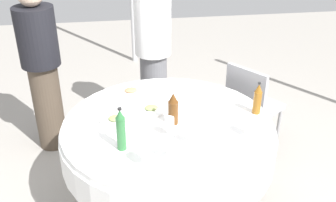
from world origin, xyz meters
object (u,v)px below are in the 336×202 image
at_px(dining_table, 168,140).
at_px(wine_glass_outer, 145,150).
at_px(wine_glass_west, 170,123).
at_px(plate_east, 116,120).
at_px(plate_far, 151,109).
at_px(person_south, 42,67).
at_px(wine_glass_rear, 170,146).
at_px(bottle_amber_south, 258,99).
at_px(bottle_green_right, 121,130).
at_px(person_right, 153,53).
at_px(bottle_brown_front, 173,109).
at_px(plate_mid, 131,92).
at_px(wine_glass_far, 192,132).
at_px(chair_west, 251,102).
at_px(wine_glass_inner, 251,122).

height_order(dining_table, wine_glass_outer, wine_glass_outer).
distance_m(wine_glass_west, plate_east, 0.43).
xyz_separation_m(plate_far, person_south, (0.88, -0.78, 0.06)).
distance_m(wine_glass_rear, person_south, 1.67).
distance_m(bottle_amber_south, wine_glass_rear, 0.85).
xyz_separation_m(bottle_green_right, plate_far, (-0.24, -0.45, -0.13)).
bearing_deg(person_right, wine_glass_outer, -97.00).
bearing_deg(bottle_green_right, plate_east, -84.80).
distance_m(bottle_green_right, plate_east, 0.37).
distance_m(bottle_brown_front, wine_glass_rear, 0.42).
xyz_separation_m(dining_table, plate_mid, (0.23, -0.50, 0.16)).
xyz_separation_m(dining_table, wine_glass_west, (0.01, 0.16, 0.24)).
distance_m(plate_far, person_south, 1.18).
bearing_deg(plate_east, person_south, -55.58).
height_order(plate_far, plate_mid, same).
bearing_deg(plate_mid, bottle_brown_front, 117.32).
height_order(plate_mid, person_south, person_south).
bearing_deg(bottle_amber_south, wine_glass_far, 30.96).
distance_m(bottle_green_right, wine_glass_rear, 0.32).
distance_m(wine_glass_rear, person_right, 1.55).
bearing_deg(plate_far, person_right, -97.37).
relative_size(bottle_brown_front, chair_west, 0.29).
distance_m(bottle_green_right, wine_glass_outer, 0.23).
distance_m(wine_glass_far, plate_east, 0.60).
bearing_deg(dining_table, wine_glass_inner, 154.12).
relative_size(wine_glass_rear, plate_mid, 0.60).
bearing_deg(wine_glass_far, plate_east, -36.95).
relative_size(person_south, chair_west, 1.79).
bearing_deg(wine_glass_west, bottle_amber_south, -163.05).
bearing_deg(wine_glass_far, wine_glass_inner, -174.88).
bearing_deg(wine_glass_far, bottle_amber_south, -149.04).
bearing_deg(bottle_brown_front, wine_glass_west, 72.27).
bearing_deg(plate_mid, chair_west, -174.85).
height_order(wine_glass_far, plate_mid, wine_glass_far).
bearing_deg(chair_west, wine_glass_rear, -76.72).
bearing_deg(wine_glass_outer, plate_east, -73.19).
bearing_deg(bottle_amber_south, bottle_green_right, 17.37).
relative_size(wine_glass_outer, plate_east, 0.64).
xyz_separation_m(person_south, chair_west, (-1.81, 0.38, -0.30)).
bearing_deg(bottle_green_right, plate_far, -117.54).
xyz_separation_m(dining_table, chair_west, (-0.83, -0.59, -0.08)).
bearing_deg(wine_glass_outer, dining_table, -114.45).
bearing_deg(wine_glass_rear, chair_west, -131.18).
distance_m(wine_glass_west, plate_mid, 0.70).
bearing_deg(chair_west, bottle_green_right, -89.08).
bearing_deg(plate_mid, bottle_green_right, 82.19).
bearing_deg(person_right, chair_west, -32.52).
bearing_deg(wine_glass_rear, person_right, -92.85).
distance_m(dining_table, wine_glass_rear, 0.48).
xyz_separation_m(person_south, person_right, (-1.00, -0.17, 0.00)).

